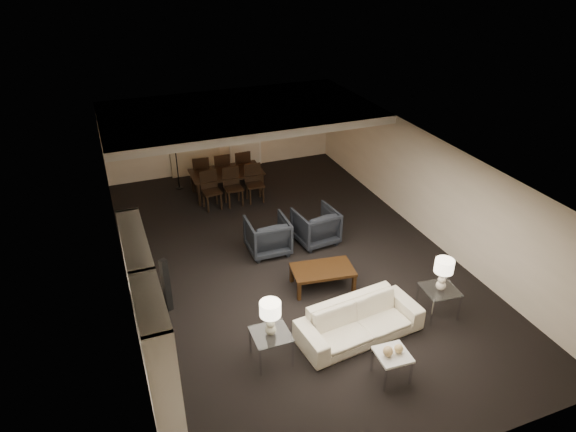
# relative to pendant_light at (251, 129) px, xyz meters

# --- Properties ---
(floor) EXTENTS (11.00, 11.00, 0.00)m
(floor) POSITION_rel_pendant_light_xyz_m (-0.30, -3.50, -1.92)
(floor) COLOR black
(floor) RESTS_ON ground
(ceiling) EXTENTS (7.00, 11.00, 0.02)m
(ceiling) POSITION_rel_pendant_light_xyz_m (-0.30, -3.50, 0.58)
(ceiling) COLOR silver
(ceiling) RESTS_ON ground
(wall_back) EXTENTS (7.00, 0.02, 2.50)m
(wall_back) POSITION_rel_pendant_light_xyz_m (-0.30, 2.00, -0.67)
(wall_back) COLOR beige
(wall_back) RESTS_ON ground
(wall_front) EXTENTS (7.00, 0.02, 2.50)m
(wall_front) POSITION_rel_pendant_light_xyz_m (-0.30, -9.00, -0.67)
(wall_front) COLOR beige
(wall_front) RESTS_ON ground
(wall_left) EXTENTS (0.02, 11.00, 2.50)m
(wall_left) POSITION_rel_pendant_light_xyz_m (-3.80, -3.50, -0.67)
(wall_left) COLOR beige
(wall_left) RESTS_ON ground
(wall_right) EXTENTS (0.02, 11.00, 2.50)m
(wall_right) POSITION_rel_pendant_light_xyz_m (3.20, -3.50, -0.67)
(wall_right) COLOR beige
(wall_right) RESTS_ON ground
(ceiling_soffit) EXTENTS (7.00, 4.00, 0.20)m
(ceiling_soffit) POSITION_rel_pendant_light_xyz_m (-0.30, 0.00, 0.48)
(ceiling_soffit) COLOR silver
(ceiling_soffit) RESTS_ON ceiling
(curtains) EXTENTS (1.50, 0.12, 2.40)m
(curtains) POSITION_rel_pendant_light_xyz_m (-1.20, 1.92, -0.72)
(curtains) COLOR beige
(curtains) RESTS_ON wall_back
(door) EXTENTS (0.90, 0.05, 2.10)m
(door) POSITION_rel_pendant_light_xyz_m (0.40, 1.97, -0.87)
(door) COLOR silver
(door) RESTS_ON wall_back
(painting) EXTENTS (0.95, 0.04, 0.65)m
(painting) POSITION_rel_pendant_light_xyz_m (1.80, 1.96, -0.37)
(painting) COLOR #142D38
(painting) RESTS_ON wall_back
(media_unit) EXTENTS (0.38, 3.40, 2.35)m
(media_unit) POSITION_rel_pendant_light_xyz_m (-3.61, -6.10, -0.74)
(media_unit) COLOR white
(media_unit) RESTS_ON wall_left
(pendant_light) EXTENTS (0.52, 0.52, 0.24)m
(pendant_light) POSITION_rel_pendant_light_xyz_m (0.00, 0.00, 0.00)
(pendant_light) COLOR #D8591E
(pendant_light) RESTS_ON ceiling_soffit
(sofa) EXTENTS (2.38, 1.14, 0.67)m
(sofa) POSITION_rel_pendant_light_xyz_m (-0.02, -6.35, -1.58)
(sofa) COLOR beige
(sofa) RESTS_ON floor
(coffee_table) EXTENTS (1.35, 0.90, 0.45)m
(coffee_table) POSITION_rel_pendant_light_xyz_m (-0.02, -4.75, -1.69)
(coffee_table) COLOR black
(coffee_table) RESTS_ON floor
(armchair_left) EXTENTS (0.93, 0.96, 0.85)m
(armchair_left) POSITION_rel_pendant_light_xyz_m (-0.62, -3.05, -1.49)
(armchair_left) COLOR black
(armchair_left) RESTS_ON floor
(armchair_right) EXTENTS (1.00, 1.02, 0.85)m
(armchair_right) POSITION_rel_pendant_light_xyz_m (0.58, -3.05, -1.49)
(armchair_right) COLOR black
(armchair_right) RESTS_ON floor
(side_table_left) EXTENTS (0.63, 0.63, 0.59)m
(side_table_left) POSITION_rel_pendant_light_xyz_m (-1.72, -6.35, -1.63)
(side_table_left) COLOR white
(side_table_left) RESTS_ON floor
(side_table_right) EXTENTS (0.68, 0.68, 0.59)m
(side_table_right) POSITION_rel_pendant_light_xyz_m (1.68, -6.35, -1.63)
(side_table_right) COLOR white
(side_table_right) RESTS_ON floor
(table_lamp_left) EXTENTS (0.40, 0.40, 0.65)m
(table_lamp_left) POSITION_rel_pendant_light_xyz_m (-1.72, -6.35, -1.01)
(table_lamp_left) COLOR beige
(table_lamp_left) RESTS_ON side_table_left
(table_lamp_right) EXTENTS (0.37, 0.37, 0.65)m
(table_lamp_right) POSITION_rel_pendant_light_xyz_m (1.68, -6.35, -1.01)
(table_lamp_right) COLOR beige
(table_lamp_right) RESTS_ON side_table_right
(marble_table) EXTENTS (0.55, 0.55, 0.53)m
(marble_table) POSITION_rel_pendant_light_xyz_m (-0.02, -7.45, -1.66)
(marble_table) COLOR white
(marble_table) RESTS_ON floor
(gold_gourd_a) EXTENTS (0.17, 0.17, 0.17)m
(gold_gourd_a) POSITION_rel_pendant_light_xyz_m (-0.12, -7.45, -1.31)
(gold_gourd_a) COLOR tan
(gold_gourd_a) RESTS_ON marble_table
(gold_gourd_b) EXTENTS (0.15, 0.15, 0.15)m
(gold_gourd_b) POSITION_rel_pendant_light_xyz_m (0.08, -7.45, -1.32)
(gold_gourd_b) COLOR #ECC77D
(gold_gourd_b) RESTS_ON marble_table
(television) EXTENTS (1.09, 0.14, 0.63)m
(television) POSITION_rel_pendant_light_xyz_m (-3.58, -5.38, -0.86)
(television) COLOR black
(television) RESTS_ON media_unit
(vase_blue) EXTENTS (0.18, 0.18, 0.19)m
(vase_blue) POSITION_rel_pendant_light_xyz_m (-3.61, -6.98, -0.77)
(vase_blue) COLOR #264FA4
(vase_blue) RESTS_ON media_unit
(vase_amber) EXTENTS (0.16, 0.16, 0.17)m
(vase_amber) POSITION_rel_pendant_light_xyz_m (-3.61, -6.78, -0.28)
(vase_amber) COLOR gold
(vase_amber) RESTS_ON media_unit
(floor_speaker) EXTENTS (0.17, 0.17, 1.16)m
(floor_speaker) POSITION_rel_pendant_light_xyz_m (-3.13, -4.33, -1.34)
(floor_speaker) COLOR black
(floor_speaker) RESTS_ON floor
(dining_table) EXTENTS (1.99, 1.14, 0.69)m
(dining_table) POSITION_rel_pendant_light_xyz_m (-0.69, 0.17, -1.57)
(dining_table) COLOR black
(dining_table) RESTS_ON floor
(chair_nl) EXTENTS (0.51, 0.51, 1.03)m
(chair_nl) POSITION_rel_pendant_light_xyz_m (-1.29, -0.48, -1.40)
(chair_nl) COLOR black
(chair_nl) RESTS_ON floor
(chair_nm) EXTENTS (0.48, 0.48, 1.03)m
(chair_nm) POSITION_rel_pendant_light_xyz_m (-0.69, -0.48, -1.40)
(chair_nm) COLOR black
(chair_nm) RESTS_ON floor
(chair_nr) EXTENTS (0.50, 0.50, 1.03)m
(chair_nr) POSITION_rel_pendant_light_xyz_m (-0.09, -0.48, -1.40)
(chair_nr) COLOR black
(chair_nr) RESTS_ON floor
(chair_fl) EXTENTS (0.51, 0.51, 1.03)m
(chair_fl) POSITION_rel_pendant_light_xyz_m (-1.29, 0.82, -1.40)
(chair_fl) COLOR black
(chair_fl) RESTS_ON floor
(chair_fm) EXTENTS (0.49, 0.49, 1.03)m
(chair_fm) POSITION_rel_pendant_light_xyz_m (-0.69, 0.82, -1.40)
(chair_fm) COLOR black
(chair_fm) RESTS_ON floor
(chair_fr) EXTENTS (0.49, 0.49, 1.03)m
(chair_fr) POSITION_rel_pendant_light_xyz_m (-0.09, 0.82, -1.40)
(chair_fr) COLOR black
(chair_fr) RESTS_ON floor
(floor_lamp) EXTENTS (0.22, 0.22, 1.45)m
(floor_lamp) POSITION_rel_pendant_light_xyz_m (-1.89, 1.11, -1.19)
(floor_lamp) COLOR black
(floor_lamp) RESTS_ON floor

